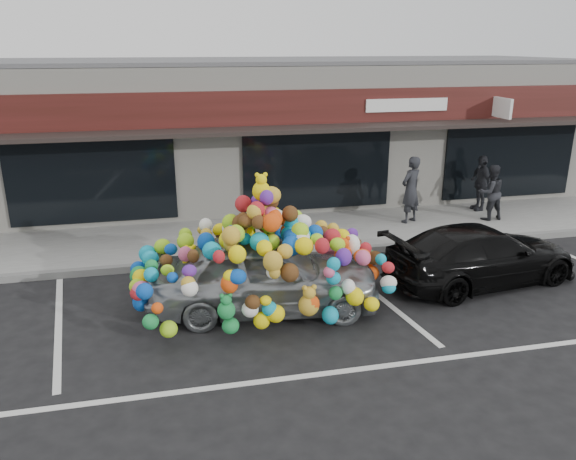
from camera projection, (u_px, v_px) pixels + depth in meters
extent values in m
plane|color=black|center=(239.00, 313.00, 10.44)|extent=(90.00, 90.00, 0.00)
cube|color=silver|center=(200.00, 133.00, 17.64)|extent=(24.00, 6.00, 4.20)
cube|color=#59595B|center=(196.00, 61.00, 16.96)|extent=(24.00, 6.00, 0.12)
cube|color=#33120E|center=(207.00, 109.00, 14.46)|extent=(24.00, 0.18, 0.90)
cube|color=black|center=(209.00, 132.00, 14.14)|extent=(24.00, 1.20, 0.10)
cube|color=white|center=(501.00, 108.00, 15.76)|extent=(0.08, 0.95, 0.55)
cube|color=white|center=(407.00, 105.00, 15.49)|extent=(2.40, 0.04, 0.35)
cube|color=black|center=(92.00, 179.00, 14.42)|extent=(4.20, 0.12, 2.30)
cube|color=black|center=(317.00, 168.00, 15.67)|extent=(4.20, 0.12, 2.30)
cube|color=black|center=(509.00, 159.00, 16.91)|extent=(4.20, 0.12, 2.30)
cube|color=gray|center=(217.00, 240.00, 14.12)|extent=(26.00, 3.00, 0.15)
cube|color=slate|center=(224.00, 261.00, 12.73)|extent=(26.00, 0.18, 0.16)
cube|color=silver|center=(58.00, 326.00, 9.96)|extent=(0.73, 4.37, 0.01)
cube|color=silver|center=(377.00, 294.00, 11.20)|extent=(0.73, 4.37, 0.01)
cube|color=silver|center=(387.00, 366.00, 8.72)|extent=(14.00, 0.12, 0.01)
imported|color=gray|center=(264.00, 274.00, 10.35)|extent=(2.20, 4.42, 1.45)
ellipsoid|color=#C3163E|center=(263.00, 208.00, 9.95)|extent=(1.48, 1.92, 1.08)
sphere|color=#FFDC00|center=(344.00, 254.00, 10.42)|extent=(0.34, 0.34, 0.34)
sphere|color=blue|center=(308.00, 301.00, 9.67)|extent=(0.36, 0.36, 0.36)
sphere|color=green|center=(216.00, 265.00, 11.08)|extent=(0.30, 0.30, 0.30)
sphere|color=pink|center=(262.00, 181.00, 9.80)|extent=(0.32, 0.32, 0.32)
sphere|color=#FB3B1A|center=(193.00, 261.00, 10.08)|extent=(0.30, 0.30, 0.30)
imported|color=black|center=(481.00, 255.00, 11.61)|extent=(2.33, 4.40, 1.22)
imported|color=black|center=(411.00, 190.00, 14.99)|extent=(0.78, 0.69, 1.80)
imported|color=black|center=(491.00, 192.00, 15.27)|extent=(0.77, 0.61, 1.52)
imported|color=black|center=(481.00, 183.00, 16.15)|extent=(0.94, 0.40, 1.60)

